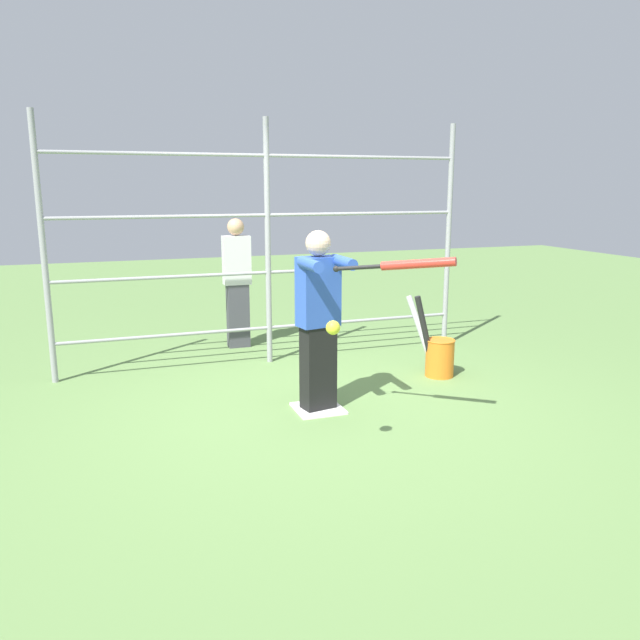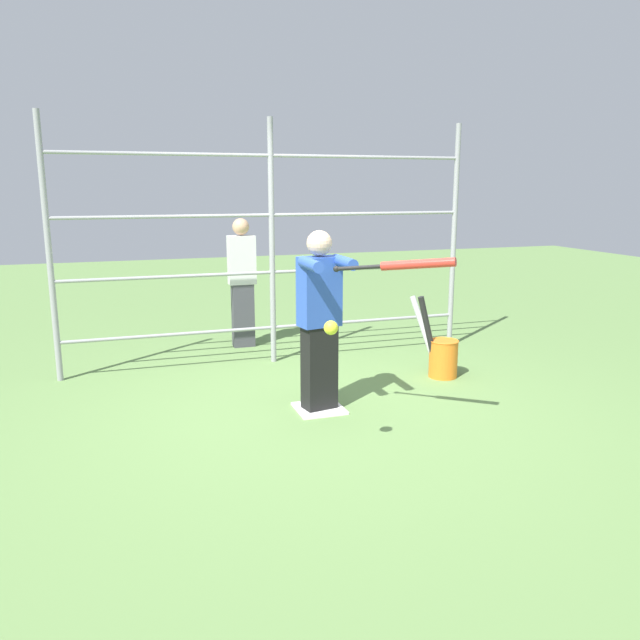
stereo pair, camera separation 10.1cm
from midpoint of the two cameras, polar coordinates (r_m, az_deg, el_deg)
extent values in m
plane|color=#608447|center=(5.44, 0.48, -8.18)|extent=(24.00, 24.00, 0.00)
cube|color=white|center=(5.43, 0.48, -8.09)|extent=(0.40, 0.40, 0.02)
cylinder|color=#939399|center=(7.50, 12.51, 7.28)|extent=(0.06, 0.06, 2.58)
cylinder|color=#939399|center=(6.66, -3.99, 6.96)|extent=(0.06, 0.06, 2.58)
cylinder|color=#939399|center=(6.47, -23.15, 5.87)|extent=(0.06, 0.06, 2.58)
cylinder|color=#939399|center=(6.80, -3.88, -0.68)|extent=(4.37, 0.04, 0.04)
cylinder|color=#939399|center=(6.69, -3.95, 4.38)|extent=(4.37, 0.04, 0.04)
cylinder|color=#939399|center=(6.64, -4.03, 9.56)|extent=(4.37, 0.04, 0.04)
cylinder|color=#939399|center=(6.64, -4.11, 14.78)|extent=(4.37, 0.04, 0.04)
cube|color=black|center=(5.32, 0.48, -4.43)|extent=(0.30, 0.22, 0.74)
cube|color=#2D51B7|center=(5.17, 0.50, 2.61)|extent=(0.37, 0.25, 0.58)
sphere|color=beige|center=(5.12, 0.50, 7.03)|extent=(0.21, 0.21, 0.21)
cylinder|color=#2D51B7|center=(5.02, 2.78, 5.31)|extent=(0.09, 0.41, 0.09)
cylinder|color=#2D51B7|center=(4.86, -0.28, 5.11)|extent=(0.09, 0.41, 0.09)
sphere|color=black|center=(4.75, 2.11, 4.69)|extent=(0.05, 0.05, 0.05)
cylinder|color=black|center=(4.68, 4.17, 4.80)|extent=(0.29, 0.27, 0.07)
cylinder|color=red|center=(4.54, 9.56, 5.06)|extent=(0.45, 0.42, 0.12)
sphere|color=yellow|center=(4.11, 1.71, -0.71)|extent=(0.10, 0.10, 0.10)
cylinder|color=orange|center=(6.41, 11.65, -3.50)|extent=(0.28, 0.28, 0.37)
torus|color=orange|center=(6.37, 11.72, -1.87)|extent=(0.30, 0.30, 0.01)
cylinder|color=#B2B2B7|center=(6.47, 10.02, -1.25)|extent=(0.24, 0.38, 0.76)
cylinder|color=black|center=(6.30, 10.40, -1.41)|extent=(0.26, 0.11, 0.80)
cube|color=#3F3F47|center=(7.49, -6.67, 0.43)|extent=(0.25, 0.16, 0.76)
cube|color=silver|center=(7.39, -6.79, 5.47)|extent=(0.32, 0.17, 0.57)
sphere|color=tan|center=(7.35, -6.87, 8.46)|extent=(0.20, 0.20, 0.20)
camera|label=1|loc=(0.05, -89.39, 0.13)|focal=35.00mm
camera|label=2|loc=(0.05, 90.61, -0.13)|focal=35.00mm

